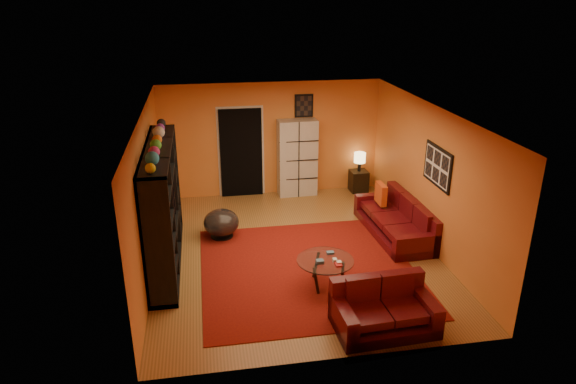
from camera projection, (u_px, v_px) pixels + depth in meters
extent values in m
plane|color=brown|center=(295.00, 251.00, 9.42)|extent=(6.00, 6.00, 0.00)
plane|color=white|center=(295.00, 111.00, 8.47)|extent=(6.00, 6.00, 0.00)
plane|color=orange|center=(271.00, 139.00, 11.70)|extent=(6.00, 0.00, 6.00)
plane|color=orange|center=(340.00, 271.00, 6.19)|extent=(6.00, 0.00, 6.00)
plane|color=orange|center=(148.00, 194.00, 8.55)|extent=(0.00, 6.00, 6.00)
plane|color=orange|center=(430.00, 177.00, 9.34)|extent=(0.00, 6.00, 6.00)
cube|color=#630F0B|center=(308.00, 269.00, 8.79)|extent=(3.60, 3.60, 0.01)
cube|color=black|center=(241.00, 153.00, 11.65)|extent=(0.95, 0.10, 2.04)
cube|color=black|center=(438.00, 166.00, 8.95)|extent=(0.03, 1.00, 0.70)
cube|color=black|center=(304.00, 106.00, 11.52)|extent=(0.42, 0.03, 0.52)
cube|color=black|center=(163.00, 207.00, 8.68)|extent=(0.45, 3.00, 2.10)
imported|color=black|center=(166.00, 209.00, 8.72)|extent=(0.99, 0.13, 0.57)
cube|color=#48090F|center=(394.00, 227.00, 10.02)|extent=(1.00, 2.24, 0.32)
cube|color=#48090F|center=(413.00, 213.00, 9.99)|extent=(0.28, 2.21, 0.85)
cube|color=#48090F|center=(418.00, 243.00, 9.04)|extent=(0.91, 0.22, 0.62)
cube|color=#48090F|center=(376.00, 200.00, 10.88)|extent=(0.91, 0.22, 0.62)
cube|color=#48090F|center=(407.00, 226.00, 9.34)|extent=(0.71, 0.62, 0.12)
cube|color=#48090F|center=(394.00, 212.00, 9.90)|extent=(0.71, 0.62, 0.12)
cube|color=#48090F|center=(382.00, 201.00, 10.45)|extent=(0.71, 0.62, 0.12)
cube|color=#48090F|center=(384.00, 319.00, 7.20)|extent=(1.44, 0.91, 0.32)
cube|color=#48090F|center=(376.00, 291.00, 7.40)|extent=(1.40, 0.25, 0.85)
cube|color=#48090F|center=(425.00, 305.00, 7.27)|extent=(0.22, 0.85, 0.62)
cube|color=#48090F|center=(343.00, 316.00, 7.02)|extent=(0.22, 0.85, 0.62)
cube|color=#48090F|center=(404.00, 300.00, 7.10)|extent=(0.53, 0.64, 0.12)
cube|color=#48090F|center=(369.00, 304.00, 6.99)|extent=(0.53, 0.64, 0.12)
cube|color=#DC4D18|center=(381.00, 194.00, 10.37)|extent=(0.12, 0.42, 0.42)
cylinder|color=silver|center=(325.00, 260.00, 8.16)|extent=(0.91, 0.91, 0.02)
cylinder|color=black|center=(343.00, 273.00, 8.23)|extent=(0.05, 0.05, 0.44)
cylinder|color=black|center=(316.00, 265.00, 8.48)|extent=(0.05, 0.05, 0.44)
cylinder|color=black|center=(316.00, 281.00, 8.03)|extent=(0.05, 0.05, 0.44)
cube|color=beige|center=(297.00, 158.00, 11.75)|extent=(0.90, 0.42, 1.77)
cylinder|color=black|center=(222.00, 236.00, 9.96)|extent=(0.44, 0.44, 0.03)
cylinder|color=black|center=(222.00, 232.00, 9.93)|extent=(0.06, 0.06, 0.15)
ellipsoid|color=#383132|center=(221.00, 222.00, 9.85)|extent=(0.68, 0.68, 0.51)
cube|color=black|center=(359.00, 181.00, 12.17)|extent=(0.41, 0.41, 0.50)
cylinder|color=black|center=(359.00, 167.00, 12.04)|extent=(0.08, 0.08, 0.21)
cylinder|color=#FFDE8C|center=(360.00, 158.00, 11.96)|extent=(0.27, 0.27, 0.23)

